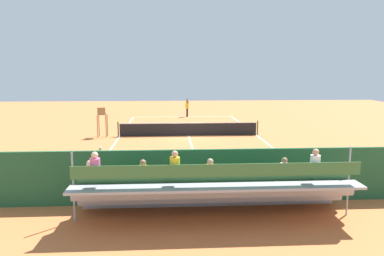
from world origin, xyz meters
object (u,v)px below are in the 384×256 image
Objects in this scene: bleacher_stand at (211,189)px; courtside_bench at (246,181)px; equipment_bag at (210,192)px; umpire_chair at (102,119)px; tennis_ball_far at (193,117)px; tennis_player at (187,107)px; tennis_net at (189,129)px; tennis_racket at (182,116)px; line_judge at (98,172)px; tennis_ball_near at (208,120)px.

bleacher_stand is 2.69m from courtside_bench.
equipment_bag is (1.43, 0.13, -0.38)m from courtside_bench.
tennis_ball_far is (-7.19, -10.29, -1.28)m from umpire_chair.
tennis_player is at bearing -87.39° from courtside_bench.
tennis_net is 10.25m from tennis_ball_far.
courtside_bench is at bearing 91.35° from tennis_ball_far.
tennis_ball_far is at bearing -92.40° from bleacher_stand.
courtside_bench is (-7.74, 13.17, -0.76)m from umpire_chair.
umpire_chair is 13.13m from tennis_racket.
tennis_net is 11.46m from tennis_racket.
bleacher_stand is 25.61m from tennis_ball_far.
umpire_chair is at bearing -68.17° from bleacher_stand.
tennis_racket is (0.54, -0.46, -1.00)m from tennis_player.
tennis_player is (-6.64, -11.10, -0.30)m from umpire_chair.
equipment_bag is 0.47× the size of tennis_player.
bleacher_stand is 4.70× the size of line_judge.
tennis_ball_near is (-2.40, -23.66, -0.94)m from bleacher_stand.
tennis_ball_far is (-0.87, -23.59, -0.15)m from equipment_bag.
tennis_player is at bearing -91.13° from bleacher_stand.
tennis_racket is 0.30× the size of line_judge.
line_judge is at bearing 73.23° from tennis_ball_near.
bleacher_stand is 23.80m from tennis_ball_near.
tennis_ball_near reaches higher than tennis_racket.
umpire_chair is 1.11× the size of line_judge.
courtside_bench is 27.27× the size of tennis_ball_far.
tennis_ball_near is (-0.78, -21.56, -0.53)m from courtside_bench.
tennis_ball_far is (0.55, -23.46, -0.53)m from courtside_bench.
tennis_player and line_judge have the same top height.
tennis_player is (1.11, -24.26, 0.46)m from courtside_bench.
tennis_ball_near is at bearing 125.01° from tennis_ball_far.
tennis_player reaches higher than tennis_racket.
umpire_chair is 14.76m from equipment_bag.
tennis_net is 156.06× the size of tennis_ball_near.
tennis_ball_far is (-1.09, 1.26, 0.02)m from tennis_racket.
bleacher_stand is at bearing 88.87° from tennis_player.
umpire_chair is 3.67× the size of tennis_racket.
bleacher_stand is at bearing 87.60° from tennis_ball_far.
umpire_chair is 12.03m from tennis_ball_near.
bleacher_stand reaches higher than equipment_bag.
tennis_net reaches higher than courtside_bench.
tennis_player is at bearing -55.16° from tennis_ball_near.
bleacher_stand is at bearing 151.72° from line_judge.
tennis_racket is at bearing -40.12° from tennis_player.
tennis_racket is 8.84× the size of tennis_ball_far.
line_judge is (4.26, -0.21, 0.84)m from equipment_bag.
tennis_ball_near is at bearing 127.49° from tennis_racket.
equipment_bag reaches higher than tennis_racket.
tennis_player reaches higher than tennis_ball_far.
equipment_bag is at bearing 177.17° from line_judge.
tennis_player is 3.30× the size of tennis_racket.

